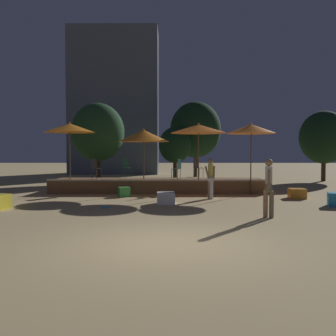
# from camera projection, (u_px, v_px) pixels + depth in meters

# --- Properties ---
(ground_plane) EXTENTS (120.00, 120.00, 0.00)m
(ground_plane) POSITION_uv_depth(u_px,v_px,m) (165.00, 244.00, 7.52)
(ground_plane) COLOR tan
(wooden_deck) EXTENTS (9.86, 2.42, 0.66)m
(wooden_deck) POSITION_uv_depth(u_px,v_px,m) (159.00, 185.00, 17.73)
(wooden_deck) COLOR brown
(wooden_deck) RESTS_ON ground
(patio_umbrella_0) EXTENTS (2.49, 2.49, 3.16)m
(patio_umbrella_0) POSITION_uv_depth(u_px,v_px,m) (198.00, 129.00, 16.47)
(patio_umbrella_0) COLOR brown
(patio_umbrella_0) RESTS_ON ground
(patio_umbrella_1) EXTENTS (2.17, 2.17, 3.17)m
(patio_umbrella_1) POSITION_uv_depth(u_px,v_px,m) (251.00, 129.00, 16.36)
(patio_umbrella_1) COLOR brown
(patio_umbrella_1) RESTS_ON ground
(patio_umbrella_2) EXTENTS (2.26, 2.26, 3.22)m
(patio_umbrella_2) POSITION_uv_depth(u_px,v_px,m) (70.00, 128.00, 16.60)
(patio_umbrella_2) COLOR brown
(patio_umbrella_2) RESTS_ON ground
(patio_umbrella_3) EXTENTS (2.26, 2.26, 2.95)m
(patio_umbrella_3) POSITION_uv_depth(u_px,v_px,m) (144.00, 136.00, 16.85)
(patio_umbrella_3) COLOR brown
(patio_umbrella_3) RESTS_ON ground
(cube_seat_0) EXTENTS (0.57, 0.57, 0.40)m
(cube_seat_0) POSITION_uv_depth(u_px,v_px,m) (124.00, 192.00, 15.70)
(cube_seat_0) COLOR #4CC651
(cube_seat_0) RESTS_ON ground
(cube_seat_3) EXTENTS (0.69, 0.69, 0.39)m
(cube_seat_3) POSITION_uv_depth(u_px,v_px,m) (297.00, 193.00, 15.09)
(cube_seat_3) COLOR orange
(cube_seat_3) RESTS_ON ground
(cube_seat_4) EXTENTS (0.66, 0.66, 0.42)m
(cube_seat_4) POSITION_uv_depth(u_px,v_px,m) (166.00, 198.00, 13.43)
(cube_seat_4) COLOR white
(cube_seat_4) RESTS_ON ground
(person_0) EXTENTS (0.46, 0.28, 1.62)m
(person_0) POSITION_uv_depth(u_px,v_px,m) (210.00, 177.00, 14.89)
(person_0) COLOR #997051
(person_0) RESTS_ON ground
(person_1) EXTENTS (0.29, 0.50, 1.67)m
(person_1) POSITION_uv_depth(u_px,v_px,m) (269.00, 186.00, 10.51)
(person_1) COLOR #997051
(person_1) RESTS_ON ground
(bistro_chair_0) EXTENTS (0.46, 0.45, 0.90)m
(bistro_chair_0) POSITION_uv_depth(u_px,v_px,m) (178.00, 167.00, 16.96)
(bistro_chair_0) COLOR #1E4C47
(bistro_chair_0) RESTS_ON wooden_deck
(bistro_chair_1) EXTENTS (0.48, 0.48, 0.90)m
(bistro_chair_1) POSITION_uv_depth(u_px,v_px,m) (95.00, 167.00, 16.96)
(bistro_chair_1) COLOR #2D3338
(bistro_chair_1) RESTS_ON wooden_deck
(bistro_chair_2) EXTENTS (0.47, 0.48, 0.90)m
(bistro_chair_2) POSITION_uv_depth(u_px,v_px,m) (126.00, 166.00, 18.10)
(bistro_chair_2) COLOR #1E4C47
(bistro_chair_2) RESTS_ON wooden_deck
(bistro_chair_3) EXTENTS (0.47, 0.47, 0.90)m
(bistro_chair_3) POSITION_uv_depth(u_px,v_px,m) (197.00, 166.00, 17.86)
(bistro_chair_3) COLOR #47474C
(bistro_chair_3) RESTS_ON wooden_deck
(frisbee_disc) EXTENTS (0.25, 0.25, 0.03)m
(frisbee_disc) POSITION_uv_depth(u_px,v_px,m) (106.00, 207.00, 12.45)
(frisbee_disc) COLOR #33B2D8
(frisbee_disc) RESTS_ON ground
(background_tree_0) EXTENTS (2.27, 2.27, 3.62)m
(background_tree_0) POSITION_uv_depth(u_px,v_px,m) (175.00, 145.00, 26.06)
(background_tree_0) COLOR #3D2B1C
(background_tree_0) RESTS_ON ground
(background_tree_1) EXTENTS (3.84, 3.84, 5.69)m
(background_tree_1) POSITION_uv_depth(u_px,v_px,m) (195.00, 130.00, 28.31)
(background_tree_1) COLOR #3D2B1C
(background_tree_1) RESTS_ON ground
(background_tree_2) EXTENTS (3.19, 3.19, 4.83)m
(background_tree_2) POSITION_uv_depth(u_px,v_px,m) (98.00, 132.00, 22.52)
(background_tree_2) COLOR #3D2B1C
(background_tree_2) RESTS_ON ground
(background_tree_3) EXTENTS (3.09, 3.09, 4.54)m
(background_tree_3) POSITION_uv_depth(u_px,v_px,m) (324.00, 137.00, 24.11)
(background_tree_3) COLOR #3D2B1C
(background_tree_3) RESTS_ON ground
(distant_building) EXTENTS (7.64, 3.66, 12.53)m
(distant_building) POSITION_uv_depth(u_px,v_px,m) (115.00, 102.00, 32.91)
(distant_building) COLOR #4C5666
(distant_building) RESTS_ON ground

